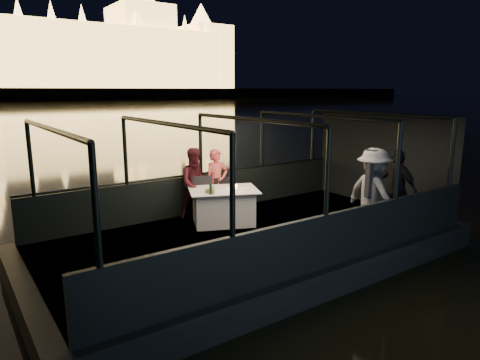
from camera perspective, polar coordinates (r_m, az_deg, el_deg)
boat_hull at (r=8.86m, az=1.51°, el=-10.30°), size 8.60×4.40×1.00m
boat_deck at (r=8.69m, az=1.52°, el=-7.37°), size 8.00×4.00×0.04m
gunwale_port at (r=10.17m, az=-5.17°, el=-1.78°), size 8.00×0.08×0.90m
gunwale_starboard at (r=7.12m, az=11.24°, el=-8.01°), size 8.00×0.08×0.90m
cabin_glass_port at (r=9.96m, az=-5.29°, el=4.66°), size 8.00×0.02×1.40m
cabin_glass_starboard at (r=6.82m, az=11.63°, el=1.11°), size 8.00×0.02×1.40m
cabin_roof_glass at (r=8.22m, az=1.61°, el=8.08°), size 8.00×4.00×0.02m
end_wall_fore at (r=6.87m, az=-26.43°, el=-3.69°), size 0.02×4.00×2.30m
end_wall_aft at (r=11.19m, az=18.28°, el=2.57°), size 0.02×4.00×2.30m
canopy_ribs at (r=8.38m, az=1.57°, el=0.21°), size 8.00×4.00×2.30m
dining_table_central at (r=9.25m, az=-2.22°, el=-3.55°), size 1.75×1.54×0.77m
chair_port_left at (r=9.53m, az=-4.43°, el=-2.71°), size 0.56×0.56×0.95m
chair_port_right at (r=9.80m, az=-1.79°, el=-2.27°), size 0.44×0.44×0.87m
coat_stand at (r=8.69m, az=17.12°, el=-1.59°), size 0.59×0.52×1.79m
person_woman_coral at (r=9.90m, az=-3.12°, el=-0.35°), size 0.58×0.41×1.53m
person_man_maroon at (r=9.64m, az=-5.87°, el=-0.73°), size 0.88×0.76×1.60m
passenger_stripe at (r=8.70m, az=17.28°, el=-1.92°), size 0.71×1.18×1.78m
passenger_dark at (r=9.40m, az=20.01°, el=-1.10°), size 0.43×0.99×1.68m
wine_bottle at (r=8.69m, az=-3.93°, el=-0.97°), size 0.08×0.08×0.28m
bread_basket at (r=8.86m, az=-4.02°, el=-1.46°), size 0.23×0.23×0.08m
amber_candle at (r=9.18m, az=-0.56°, el=-0.95°), size 0.07×0.07×0.09m
plate_near at (r=9.16m, az=0.52°, el=-1.19°), size 0.29×0.29×0.02m
plate_far at (r=9.06m, az=-4.00°, el=-1.36°), size 0.29×0.29×0.02m
wine_glass_white at (r=8.71m, az=-3.53°, el=-1.32°), size 0.08×0.08×0.19m
wine_glass_red at (r=9.41m, az=-1.16°, el=-0.29°), size 0.09×0.09×0.20m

